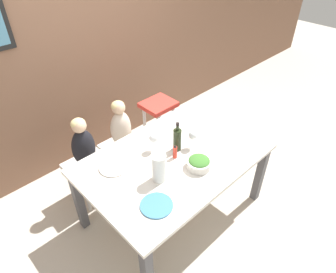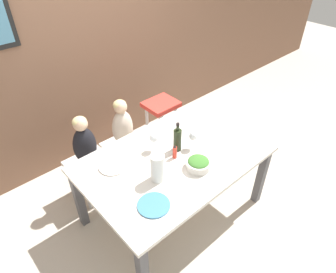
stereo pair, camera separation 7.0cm
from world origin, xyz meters
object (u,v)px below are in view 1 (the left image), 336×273
Objects in this scene: person_child_left at (83,143)px; salad_bowl_large at (199,163)px; chair_right_highchair at (159,116)px; person_child_center at (120,125)px; wine_bottle at (177,139)px; paper_towel_roll at (159,168)px; wine_glass_far at (153,138)px; chair_far_left at (89,169)px; chair_far_center at (123,150)px; wine_glass_near at (193,136)px; dinner_plate_back_left at (114,167)px; dinner_plate_front_left at (157,205)px.

salad_bowl_large is at bearing -61.37° from person_child_left.
chair_right_highchair is 1.44× the size of person_child_center.
person_child_left is 1.83× the size of wine_bottle.
paper_towel_roll is (-0.37, -0.16, 0.01)m from wine_bottle.
paper_towel_roll reaches higher than wine_glass_far.
chair_far_left is 1.00× the size of chair_far_center.
chair_far_center is at bearing 87.04° from wine_glass_far.
wine_glass_near is at bearing -47.62° from chair_far_left.
wine_glass_far reaches higher than chair_right_highchair.
salad_bowl_large is (0.12, -0.43, -0.08)m from wine_glass_far.
chair_far_center is 1.86× the size of dinner_plate_back_left.
chair_far_left is 0.60× the size of chair_right_highchair.
wine_bottle is (0.56, -0.68, 0.13)m from person_child_left.
person_child_center is (0.43, 0.00, 0.00)m from person_child_left.
chair_far_left is 1.86× the size of dinner_plate_front_left.
chair_far_left is at bearing 180.00° from chair_far_center.
wine_glass_far is at bearing -92.96° from chair_far_center.
person_child_center is at bearing 108.50° from wine_glass_near.
person_child_center is 1.12m from dinner_plate_front_left.
wine_bottle is at bearing 149.76° from wine_glass_near.
dinner_plate_back_left is (-0.67, 0.27, -0.12)m from wine_glass_near.
chair_right_highchair is 2.62× the size of wine_bottle.
dinner_plate_back_left is (-0.55, 0.20, -0.11)m from wine_bottle.
chair_far_center is 2.58× the size of wine_glass_near.
dinner_plate_back_left is at bearing -88.89° from chair_far_left.
wine_glass_far is 0.72× the size of dinner_plate_front_left.
dinner_plate_front_left is (-0.44, -1.03, 0.35)m from chair_far_center.
chair_far_center is 0.83m from wine_bottle.
chair_right_highchair is 0.83m from wine_bottle.
dinner_plate_front_left is (-0.56, -0.35, -0.11)m from wine_bottle.
dinner_plate_front_left is 1.00× the size of dinner_plate_back_left.
person_child_left is 1.02m from wine_glass_near.
dinner_plate_back_left reaches higher than chair_far_left.
person_child_center is (0.43, 0.00, 0.33)m from chair_far_left.
wine_bottle reaches higher than dinner_plate_back_left.
person_child_center is 2.15× the size of dinner_plate_back_left.
salad_bowl_large is at bearing -113.71° from chair_right_highchair.
chair_far_center is at bearing 108.51° from wine_glass_near.
chair_far_left is at bearing 91.11° from dinner_plate_back_left.
wine_glass_near is (0.68, -0.75, 0.14)m from person_child_left.
person_child_left is 1.10m from salad_bowl_large.
wine_glass_far is (-0.16, 0.14, 0.01)m from wine_bottle.
person_child_left reaches higher than chair_right_highchair.
chair_far_left is 0.98m from paper_towel_roll.
person_child_left reaches higher than salad_bowl_large.
wine_bottle is 1.18× the size of dinner_plate_front_left.
wine_glass_near is (-0.27, -0.75, 0.28)m from chair_right_highchair.
person_child_left is 0.43m from person_child_center.
salad_bowl_large is 0.71m from dinner_plate_back_left.
chair_far_center is 1.86× the size of paper_towel_roll.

